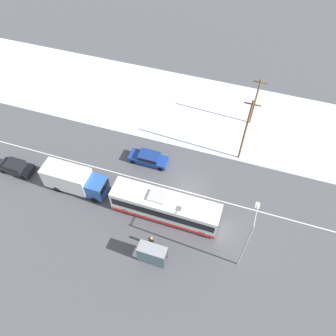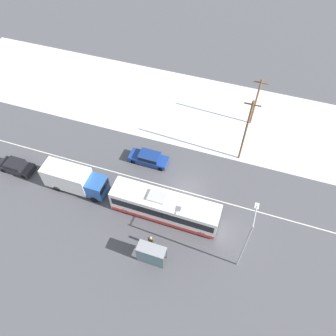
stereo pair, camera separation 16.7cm
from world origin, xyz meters
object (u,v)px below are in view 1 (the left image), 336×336
at_px(bus_shelter, 151,255).
at_px(streetlamp, 248,237).
at_px(utility_pole_roadside, 245,131).
at_px(city_bus, 165,207).
at_px(box_truck, 74,180).
at_px(pedestrian_at_stop, 151,240).
at_px(parked_car_near_truck, 16,167).
at_px(sedan_car, 149,158).
at_px(utility_pole_snowlot, 255,101).

height_order(bus_shelter, streetlamp, streetlamp).
bearing_deg(utility_pole_roadside, city_bus, -119.88).
distance_m(box_truck, streetlamp, 19.67).
xyz_separation_m(box_truck, utility_pole_roadside, (16.76, 10.31, 3.03)).
bearing_deg(pedestrian_at_stop, parked_car_near_truck, 167.93).
bearing_deg(pedestrian_at_stop, utility_pole_roadside, 66.39).
distance_m(parked_car_near_truck, streetlamp, 27.58).
xyz_separation_m(parked_car_near_truck, pedestrian_at_stop, (18.46, -3.95, 0.28)).
height_order(sedan_car, parked_car_near_truck, sedan_car).
distance_m(sedan_car, streetlamp, 16.08).
distance_m(sedan_car, bus_shelter, 12.71).
xyz_separation_m(city_bus, pedestrian_at_stop, (-0.20, -3.75, -0.57)).
bearing_deg(parked_car_near_truck, pedestrian_at_stop, -12.07).
bearing_deg(utility_pole_roadside, box_truck, -148.40).
relative_size(utility_pole_roadside, utility_pole_snowlot, 1.27).
height_order(parked_car_near_truck, pedestrian_at_stop, pedestrian_at_stop).
relative_size(parked_car_near_truck, pedestrian_at_stop, 2.37).
relative_size(box_truck, streetlamp, 0.91).
distance_m(sedan_car, parked_car_near_truck, 15.68).
relative_size(streetlamp, utility_pole_roadside, 0.86).
relative_size(parked_car_near_truck, bus_shelter, 1.46).
height_order(pedestrian_at_stop, bus_shelter, bus_shelter).
bearing_deg(parked_car_near_truck, sedan_car, 23.21).
distance_m(bus_shelter, streetlamp, 9.13).
bearing_deg(parked_car_near_truck, utility_pole_snowlot, 34.02).
xyz_separation_m(pedestrian_at_stop, utility_pole_snowlot, (6.48, 20.79, 2.73)).
bearing_deg(city_bus, bus_shelter, -85.58).
distance_m(box_truck, pedestrian_at_stop, 11.27).
bearing_deg(city_bus, streetlamp, -16.85).
relative_size(pedestrian_at_stop, bus_shelter, 0.62).
bearing_deg(bus_shelter, pedestrian_at_stop, 110.41).
bearing_deg(bus_shelter, box_truck, 153.64).
bearing_deg(parked_car_near_truck, utility_pole_roadside, 22.56).
bearing_deg(streetlamp, bus_shelter, -160.52).
distance_m(sedan_car, utility_pole_roadside, 11.72).
height_order(box_truck, utility_pole_snowlot, utility_pole_snowlot).
relative_size(pedestrian_at_stop, streetlamp, 0.22).
relative_size(parked_car_near_truck, utility_pole_snowlot, 0.56).
distance_m(parked_car_near_truck, bus_shelter, 19.91).
relative_size(bus_shelter, utility_pole_roadside, 0.30).
relative_size(box_truck, utility_pole_roadside, 0.79).
xyz_separation_m(box_truck, utility_pole_snowlot, (17.04, 16.91, 2.05)).
bearing_deg(box_truck, city_bus, -0.71).
xyz_separation_m(bus_shelter, utility_pole_snowlot, (5.86, 22.45, 2.10)).
bearing_deg(bus_shelter, parked_car_near_truck, 163.62).
xyz_separation_m(city_bus, utility_pole_snowlot, (6.28, 17.04, 2.16)).
bearing_deg(box_truck, sedan_car, 43.82).
xyz_separation_m(box_truck, streetlamp, (19.22, -2.69, 3.20)).
bearing_deg(utility_pole_snowlot, sedan_car, -134.65).
bearing_deg(box_truck, parked_car_near_truck, 179.50).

